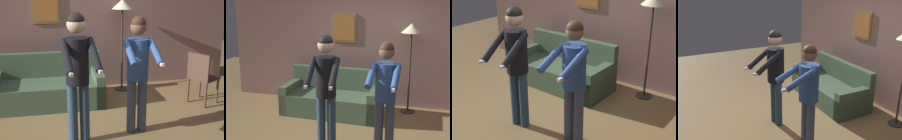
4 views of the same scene
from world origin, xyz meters
The scene contains 5 objects.
ground_plane centered at (0.00, 0.00, 0.00)m, with size 12.00×12.00×0.00m, color olive.
back_wall_assembly centered at (-0.01, 2.09, 1.30)m, with size 6.40×0.09×2.60m.
couch centered at (-0.65, 1.30, 0.28)m, with size 1.93×0.91×0.87m.
person_standing_left centered at (-0.30, -0.21, 1.07)m, with size 0.47×0.68×1.76m.
person_standing_right centered at (0.55, -0.06, 1.01)m, with size 0.44×0.68×1.67m.
Camera 4 is at (3.47, -1.93, 2.48)m, focal length 40.00 mm.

